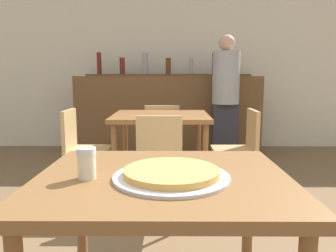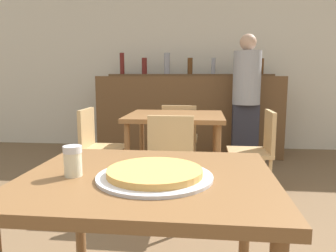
# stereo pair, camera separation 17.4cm
# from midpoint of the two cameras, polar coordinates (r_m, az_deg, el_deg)

# --- Properties ---
(wall_back) EXTENTS (8.00, 0.05, 2.80)m
(wall_back) POSITION_cam_midpoint_polar(r_m,az_deg,el_deg) (5.25, -0.90, 11.61)
(wall_back) COLOR silver
(wall_back) RESTS_ON ground_plane
(dining_table_near) EXTENTS (0.94, 0.79, 0.77)m
(dining_table_near) POSITION_cam_midpoint_polar(r_m,az_deg,el_deg) (1.26, -4.95, -12.72)
(dining_table_near) COLOR brown
(dining_table_near) RESTS_ON ground_plane
(dining_table_far) EXTENTS (0.91, 0.81, 0.77)m
(dining_table_far) POSITION_cam_midpoint_polar(r_m,az_deg,el_deg) (3.15, -2.85, 0.29)
(dining_table_far) COLOR brown
(dining_table_far) RESTS_ON ground_plane
(bar_counter) EXTENTS (2.60, 0.56, 1.13)m
(bar_counter) POSITION_cam_midpoint_polar(r_m,az_deg,el_deg) (4.78, -1.01, 1.88)
(bar_counter) COLOR brown
(bar_counter) RESTS_ON ground_plane
(bar_back_shelf) EXTENTS (2.39, 0.24, 0.34)m
(bar_back_shelf) POSITION_cam_midpoint_polar(r_m,az_deg,el_deg) (4.88, -1.24, 9.52)
(bar_back_shelf) COLOR brown
(bar_back_shelf) RESTS_ON bar_counter
(chair_far_side_front) EXTENTS (0.40, 0.40, 0.81)m
(chair_far_side_front) POSITION_cam_midpoint_polar(r_m,az_deg,el_deg) (2.62, -3.52, -5.93)
(chair_far_side_front) COLOR tan
(chair_far_side_front) RESTS_ON ground_plane
(chair_far_side_back) EXTENTS (0.40, 0.40, 0.81)m
(chair_far_side_back) POSITION_cam_midpoint_polar(r_m,az_deg,el_deg) (3.75, -2.34, -1.46)
(chair_far_side_back) COLOR tan
(chair_far_side_back) RESTS_ON ground_plane
(chair_far_side_left) EXTENTS (0.40, 0.40, 0.81)m
(chair_far_side_left) POSITION_cam_midpoint_polar(r_m,az_deg,el_deg) (3.32, -16.42, -3.15)
(chair_far_side_left) COLOR tan
(chair_far_side_left) RESTS_ON ground_plane
(chair_far_side_right) EXTENTS (0.40, 0.40, 0.81)m
(chair_far_side_right) POSITION_cam_midpoint_polar(r_m,az_deg,el_deg) (3.24, 11.14, -3.26)
(chair_far_side_right) COLOR tan
(chair_far_side_right) RESTS_ON ground_plane
(pizza_tray) EXTENTS (0.42, 0.42, 0.04)m
(pizza_tray) POSITION_cam_midpoint_polar(r_m,az_deg,el_deg) (1.18, -3.67, -8.43)
(pizza_tray) COLOR silver
(pizza_tray) RESTS_ON dining_table_near
(cheese_shaker) EXTENTS (0.07, 0.07, 0.11)m
(cheese_shaker) POSITION_cam_midpoint_polar(r_m,az_deg,el_deg) (1.23, -18.00, -6.22)
(cheese_shaker) COLOR beige
(cheese_shaker) RESTS_ON dining_table_near
(person_standing) EXTENTS (0.34, 0.34, 1.64)m
(person_standing) POSITION_cam_midpoint_polar(r_m,az_deg,el_deg) (4.21, 8.83, 5.24)
(person_standing) COLOR #2D2D38
(person_standing) RESTS_ON ground_plane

